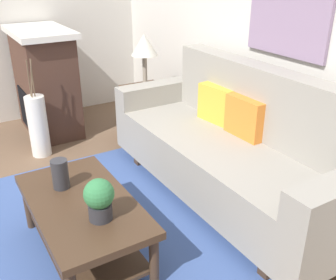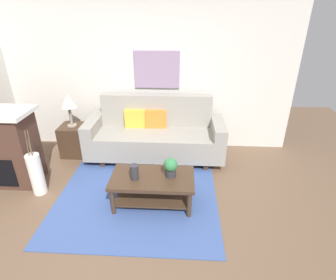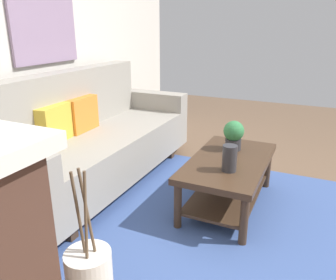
{
  "view_description": "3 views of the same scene",
  "coord_description": "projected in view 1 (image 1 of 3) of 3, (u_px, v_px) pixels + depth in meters",
  "views": [
    {
      "loc": [
        2.31,
        -0.22,
        1.83
      ],
      "look_at": [
        0.12,
        1.11,
        0.64
      ],
      "focal_mm": 41.82,
      "sensor_mm": 36.0,
      "label": 1
    },
    {
      "loc": [
        0.61,
        -2.54,
        2.44
      ],
      "look_at": [
        0.41,
        0.97,
        0.69
      ],
      "focal_mm": 28.74,
      "sensor_mm": 36.0,
      "label": 2
    },
    {
      "loc": [
        -2.31,
        -0.23,
        1.49
      ],
      "look_at": [
        0.06,
        0.87,
        0.59
      ],
      "focal_mm": 36.05,
      "sensor_mm": 36.0,
      "label": 3
    }
  ],
  "objects": [
    {
      "name": "wall_left",
      "position": [
        3.0,
        6.0,
        4.4
      ],
      "size": [
        0.1,
        5.17,
        2.7
      ],
      "primitive_type": "cube",
      "color": "silver",
      "rests_on": "ground_plane"
    },
    {
      "name": "area_rug",
      "position": [
        90.0,
        229.0,
        2.9
      ],
      "size": [
        2.24,
        2.04,
        0.01
      ],
      "primitive_type": "cube",
      "color": "#3D5693",
      "rests_on": "ground_plane"
    },
    {
      "name": "tabletop_vase",
      "position": [
        60.0,
        174.0,
        2.59
      ],
      "size": [
        0.11,
        0.11,
        0.2
      ],
      "primitive_type": "cylinder",
      "color": "#2D2D33",
      "rests_on": "coffee_table"
    },
    {
      "name": "floor_vase_branch_a",
      "position": [
        31.0,
        79.0,
        3.67
      ],
      "size": [
        0.02,
        0.05,
        0.36
      ],
      "primitive_type": "cylinder",
      "rotation": [
        -0.11,
        -0.02,
        0.0
      ],
      "color": "brown",
      "rests_on": "floor_vase"
    },
    {
      "name": "wall_back",
      "position": [
        278.0,
        24.0,
        3.14
      ],
      "size": [
        5.12,
        0.1,
        2.7
      ],
      "primitive_type": "cube",
      "color": "silver",
      "rests_on": "ground_plane"
    },
    {
      "name": "floor_vase_branch_c",
      "position": [
        29.0,
        78.0,
        3.69
      ],
      "size": [
        0.04,
        0.01,
        0.36
      ],
      "primitive_type": "cylinder",
      "rotation": [
        0.0,
        0.08,
        0.0
      ],
      "color": "brown",
      "rests_on": "floor_vase"
    },
    {
      "name": "coffee_table",
      "position": [
        83.0,
        216.0,
        2.53
      ],
      "size": [
        1.1,
        0.6,
        0.43
      ],
      "color": "#422D1E",
      "rests_on": "ground_plane"
    },
    {
      "name": "floor_vase",
      "position": [
        38.0,
        126.0,
        3.9
      ],
      "size": [
        0.19,
        0.19,
        0.62
      ],
      "primitive_type": "cylinder",
      "color": "white",
      "rests_on": "ground_plane"
    },
    {
      "name": "side_table",
      "position": [
        146.0,
        111.0,
        4.36
      ],
      "size": [
        0.44,
        0.44,
        0.56
      ],
      "primitive_type": "cube",
      "color": "#422D1E",
      "rests_on": "ground_plane"
    },
    {
      "name": "ground_plane",
      "position": [
        20.0,
        254.0,
        2.67
      ],
      "size": [
        9.12,
        9.12,
        0.0
      ],
      "primitive_type": "plane",
      "color": "brown"
    },
    {
      "name": "throw_pillow_orange",
      "position": [
        245.0,
        117.0,
        3.11
      ],
      "size": [
        0.36,
        0.13,
        0.32
      ],
      "primitive_type": "cube",
      "rotation": [
        0.0,
        0.0,
        0.03
      ],
      "color": "orange",
      "rests_on": "couch"
    },
    {
      "name": "throw_pillow_mustard",
      "position": [
        217.0,
        104.0,
        3.4
      ],
      "size": [
        0.37,
        0.16,
        0.32
      ],
      "primitive_type": "cube",
      "rotation": [
        0.0,
        0.0,
        0.12
      ],
      "color": "gold",
      "rests_on": "couch"
    },
    {
      "name": "potted_plant_tabletop",
      "position": [
        99.0,
        198.0,
        2.26
      ],
      "size": [
        0.18,
        0.18,
        0.26
      ],
      "color": "#2D2D33",
      "rests_on": "coffee_table"
    },
    {
      "name": "fireplace",
      "position": [
        45.0,
        81.0,
        4.36
      ],
      "size": [
        1.02,
        0.58,
        1.16
      ],
      "color": "#472D23",
      "rests_on": "ground_plane"
    },
    {
      "name": "floor_vase_branch_b",
      "position": [
        32.0,
        78.0,
        3.7
      ],
      "size": [
        0.04,
        0.02,
        0.36
      ],
      "primitive_type": "cylinder",
      "rotation": [
        -0.03,
        -0.07,
        0.0
      ],
      "color": "brown",
      "rests_on": "floor_vase"
    },
    {
      "name": "table_lamp",
      "position": [
        144.0,
        47.0,
        4.06
      ],
      "size": [
        0.28,
        0.28,
        0.57
      ],
      "color": "gray",
      "rests_on": "side_table"
    },
    {
      "name": "couch",
      "position": [
        231.0,
        149.0,
        3.16
      ],
      "size": [
        2.34,
        0.84,
        1.08
      ],
      "color": "gray",
      "rests_on": "ground_plane"
    },
    {
      "name": "framed_painting",
      "position": [
        288.0,
        13.0,
        2.95
      ],
      "size": [
        0.79,
        0.03,
        0.64
      ],
      "primitive_type": "cube",
      "color": "gray"
    }
  ]
}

